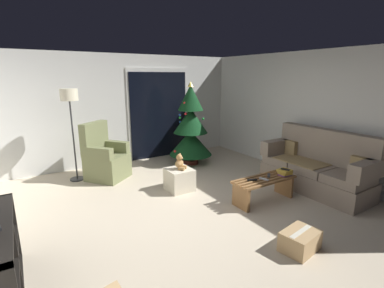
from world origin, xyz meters
TOP-DOWN VIEW (x-y plane):
  - ground_plane at (0.00, 0.00)m, footprint 7.00×7.00m
  - wall_back at (0.00, 3.06)m, footprint 5.72×0.12m
  - wall_right at (2.86, 0.00)m, footprint 0.12×6.00m
  - patio_door_frame at (0.86, 2.99)m, footprint 1.60×0.02m
  - patio_door_glass at (0.86, 2.97)m, footprint 1.50×0.02m
  - couch at (2.32, -0.48)m, footprint 0.79×1.94m
  - coffee_table at (1.13, -0.35)m, footprint 1.10×0.40m
  - remote_black at (0.89, -0.32)m, footprint 0.16×0.10m
  - remote_silver at (1.07, -0.39)m, footprint 0.08×0.16m
  - remote_graphite at (1.27, -0.31)m, footprint 0.15×0.14m
  - book_stack at (1.51, -0.43)m, footprint 0.21×0.20m
  - cell_phone at (1.52, -0.44)m, footprint 0.12×0.16m
  - christmas_tree at (1.20, 2.04)m, footprint 0.99×0.99m
  - armchair at (-0.76, 2.12)m, footprint 0.96×0.96m
  - floor_lamp at (-1.28, 2.33)m, footprint 0.32×0.32m
  - ottoman at (0.19, 0.80)m, footprint 0.44×0.44m
  - teddy_bear_honey at (0.20, 0.79)m, footprint 0.21×0.22m
  - cardboard_box_taped_mid_floor at (0.51, -1.54)m, footprint 0.50×0.39m

SIDE VIEW (x-z plane):
  - ground_plane at x=0.00m, z-range 0.00..0.00m
  - cardboard_box_taped_mid_floor at x=0.51m, z-range 0.00..0.24m
  - ottoman at x=0.19m, z-range 0.00..0.40m
  - coffee_table at x=1.13m, z-range 0.07..0.47m
  - couch at x=2.32m, z-range -0.14..0.94m
  - armchair at x=-0.76m, z-range -0.16..0.97m
  - remote_black at x=0.89m, z-range 0.40..0.42m
  - remote_silver at x=1.07m, z-range 0.40..0.42m
  - remote_graphite at x=1.27m, z-range 0.40..0.42m
  - book_stack at x=1.51m, z-range 0.40..0.51m
  - cell_phone at x=1.52m, z-range 0.50..0.51m
  - teddy_bear_honey at x=0.20m, z-range 0.37..0.66m
  - christmas_tree at x=1.20m, z-range -0.10..1.79m
  - patio_door_glass at x=0.86m, z-range 0.00..2.10m
  - patio_door_frame at x=0.86m, z-range 0.00..2.20m
  - wall_back at x=0.00m, z-range 0.00..2.50m
  - wall_right at x=2.86m, z-range 0.00..2.50m
  - floor_lamp at x=-1.28m, z-range 0.61..2.40m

